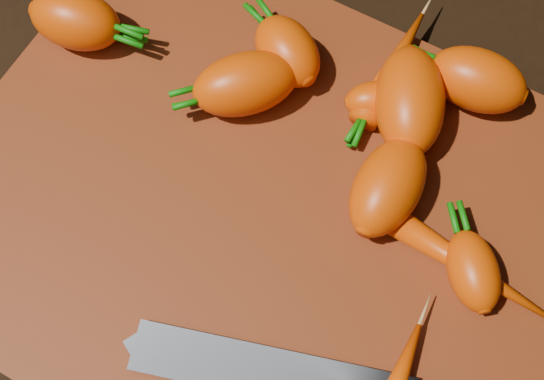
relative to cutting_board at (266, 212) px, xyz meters
The scene contains 13 objects.
ground 0.01m from the cutting_board, ahead, with size 2.00×2.00×0.01m, color black.
cutting_board is the anchor object (origin of this frame).
carrot_0 0.23m from the cutting_board, 163.96° to the left, with size 0.08×0.05×0.05m, color #E54400.
carrot_1 0.13m from the cutting_board, 111.46° to the left, with size 0.07×0.05×0.05m, color #E54400.
carrot_2 0.14m from the cutting_board, 64.63° to the left, with size 0.10×0.05×0.05m, color #E54400.
carrot_3 0.10m from the cutting_board, 34.34° to the left, with size 0.09×0.05×0.05m, color #E54400.
carrot_4 0.20m from the cutting_board, 60.05° to the left, with size 0.08×0.05×0.05m, color #E54400.
carrot_5 0.13m from the cutting_board, 74.22° to the left, with size 0.05×0.03×0.03m, color #E54400.
carrot_6 0.16m from the cutting_board, ahead, with size 0.06×0.04×0.04m, color #E54400.
carrot_7 0.16m from the cutting_board, 78.43° to the left, with size 0.12×0.02×0.02m, color #E54400.
carrot_8 0.16m from the cutting_board, 10.68° to the left, with size 0.14×0.02×0.02m, color #E54400.
carrot_10 0.10m from the cutting_board, 128.64° to the left, with size 0.09×0.05×0.05m, color #E54400.
knife 0.13m from the cutting_board, 50.37° to the right, with size 0.32×0.12×0.02m.
Camera 1 is at (0.11, -0.18, 0.56)m, focal length 50.00 mm.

